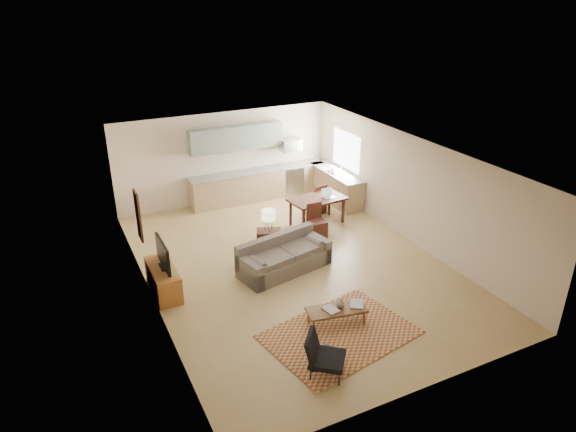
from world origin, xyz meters
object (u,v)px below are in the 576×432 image
armchair (327,356)px  tv_credenza (163,280)px  dining_table (317,211)px  console_table (269,243)px  coffee_table (336,316)px  sofa (285,255)px

armchair → tv_credenza: size_ratio=0.58×
tv_credenza → dining_table: 4.86m
console_table → coffee_table: bearing=-65.9°
armchair → tv_credenza: (-1.84, 3.71, -0.08)m
console_table → dining_table: bearing=53.0°
tv_credenza → console_table: 2.71m
sofa → tv_credenza: 2.72m
sofa → coffee_table: (0.00, -2.29, -0.21)m
sofa → armchair: bearing=-116.4°
coffee_table → dining_table: bearing=76.3°
tv_credenza → dining_table: bearing=19.1°
coffee_table → tv_credenza: size_ratio=0.89×
coffee_table → tv_credenza: bearing=147.0°
tv_credenza → dining_table: (4.59, 1.59, 0.08)m
sofa → tv_credenza: (-2.70, 0.30, -0.09)m
armchair → console_table: bearing=27.7°
dining_table → tv_credenza: bearing=-166.9°
coffee_table → console_table: 3.09m
armchair → sofa: bearing=24.7°
coffee_table → armchair: 1.43m
tv_credenza → console_table: (2.67, 0.50, 0.04)m
console_table → tv_credenza: bearing=-145.9°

